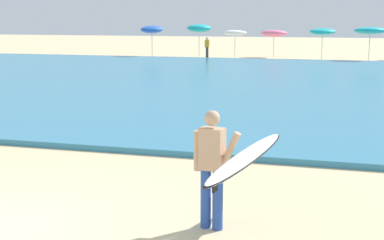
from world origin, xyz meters
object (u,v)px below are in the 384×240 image
(beach_umbrella_3, at_px, (274,33))
(beach_umbrella_5, at_px, (370,31))
(surfer_with_board, at_px, (230,161))
(beach_umbrella_0, at_px, (152,29))
(beachgoer_near_row_left, at_px, (207,47))
(beach_umbrella_4, at_px, (323,32))
(beach_umbrella_2, at_px, (235,33))
(beach_umbrella_1, at_px, (199,28))

(beach_umbrella_3, distance_m, beach_umbrella_5, 7.37)
(surfer_with_board, relative_size, beach_umbrella_3, 1.37)
(beach_umbrella_0, distance_m, beachgoer_near_row_left, 4.51)
(beachgoer_near_row_left, bearing_deg, beach_umbrella_3, 31.42)
(beach_umbrella_3, bearing_deg, beach_umbrella_4, -22.43)
(beach_umbrella_3, bearing_deg, beach_umbrella_5, -21.05)
(beach_umbrella_2, relative_size, beach_umbrella_5, 0.88)
(surfer_with_board, distance_m, beach_umbrella_5, 32.94)
(beach_umbrella_4, height_order, beachgoer_near_row_left, beach_umbrella_4)
(beach_umbrella_2, relative_size, beachgoer_near_row_left, 1.33)
(beach_umbrella_3, bearing_deg, beach_umbrella_2, -160.78)
(surfer_with_board, xyz_separation_m, beach_umbrella_0, (-12.97, 32.80, 1.05))
(beach_umbrella_3, xyz_separation_m, beach_umbrella_5, (6.87, -2.64, 0.30))
(beach_umbrella_1, xyz_separation_m, beach_umbrella_5, (12.40, -1.40, -0.07))
(beach_umbrella_0, bearing_deg, beach_umbrella_4, 5.19)
(beach_umbrella_5, relative_size, beachgoer_near_row_left, 1.52)
(beach_umbrella_0, distance_m, beach_umbrella_5, 15.72)
(surfer_with_board, xyz_separation_m, beachgoer_near_row_left, (-8.64, 32.69, -0.20))
(beach_umbrella_0, height_order, beach_umbrella_1, beach_umbrella_1)
(surfer_with_board, distance_m, beach_umbrella_1, 35.56)
(beach_umbrella_1, distance_m, beach_umbrella_3, 5.68)
(beach_umbrella_1, xyz_separation_m, beach_umbrella_4, (9.19, -0.27, -0.18))
(beach_umbrella_3, height_order, beach_umbrella_5, beach_umbrella_5)
(beach_umbrella_5, bearing_deg, beach_umbrella_1, 173.57)
(beach_umbrella_0, bearing_deg, beach_umbrella_1, 22.90)
(beach_umbrella_2, bearing_deg, beach_umbrella_0, -164.54)
(surfer_with_board, distance_m, beach_umbrella_4, 33.96)
(beach_umbrella_0, height_order, beach_umbrella_4, beach_umbrella_0)
(surfer_with_board, xyz_separation_m, beach_umbrella_5, (2.74, 32.81, 1.07))
(surfer_with_board, xyz_separation_m, beach_umbrella_2, (-6.93, 34.48, 0.80))
(beach_umbrella_3, bearing_deg, beachgoer_near_row_left, -148.58)
(beach_umbrella_4, relative_size, beach_umbrella_5, 0.94)
(beach_umbrella_2, bearing_deg, beach_umbrella_5, -9.79)
(beach_umbrella_5, bearing_deg, beach_umbrella_4, 160.56)
(beach_umbrella_0, bearing_deg, beach_umbrella_5, 0.02)
(surfer_with_board, height_order, beach_umbrella_1, beach_umbrella_1)
(beach_umbrella_4, distance_m, beach_umbrella_5, 3.40)
(surfer_with_board, bearing_deg, beachgoer_near_row_left, 104.80)
(beach_umbrella_3, distance_m, beach_umbrella_4, 3.97)
(beach_umbrella_0, height_order, beach_umbrella_3, beach_umbrella_0)
(beach_umbrella_4, distance_m, beachgoer_near_row_left, 8.35)
(beachgoer_near_row_left, bearing_deg, beach_umbrella_4, 8.66)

